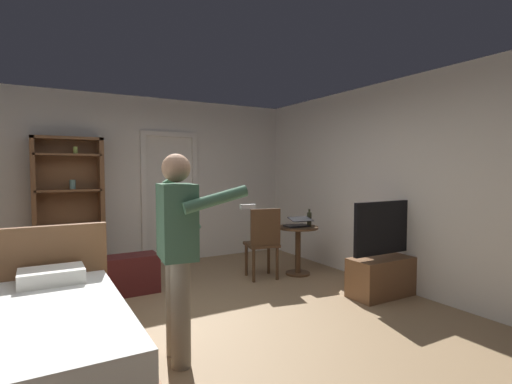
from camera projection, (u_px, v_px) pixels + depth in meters
ground_plane at (211, 330)px, 3.64m from camera, size 6.27×6.27×0.00m
wall_back at (137, 182)px, 6.08m from camera, size 5.36×0.12×2.66m
wall_right at (402, 185)px, 4.86m from camera, size 0.12×5.94×2.66m
doorway_frame at (170, 188)px, 6.26m from camera, size 0.93×0.08×2.13m
bookshelf at (69, 202)px, 5.40m from camera, size 0.91×0.32×1.97m
tv_flatscreen at (387, 267)px, 4.65m from camera, size 1.09×0.40×1.15m
side_table at (298, 242)px, 5.55m from camera, size 0.58×0.58×0.70m
laptop at (298, 223)px, 5.48m from camera, size 0.36×0.37×0.15m
bottle_on_table at (309, 219)px, 5.53m from camera, size 0.06×0.06×0.25m
wooden_chair at (263, 240)px, 5.31m from camera, size 0.50×0.50×0.99m
person_blue_shirt at (179, 243)px, 3.02m from camera, size 0.68×0.61×1.65m
suitcase_dark at (131, 274)px, 4.73m from camera, size 0.64×0.37×0.47m
suitcase_small at (104, 275)px, 4.90m from camera, size 0.52×0.46×0.36m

